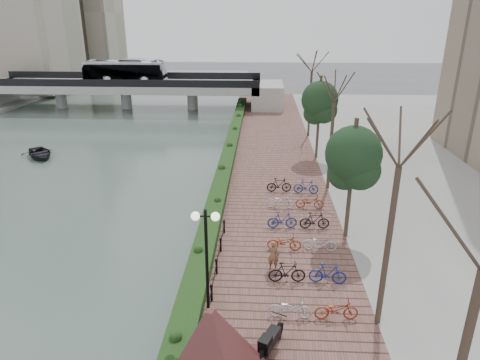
# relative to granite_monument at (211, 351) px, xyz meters

# --- Properties ---
(river_water) EXTENTS (30.00, 130.00, 0.02)m
(river_water) POSITION_rel_granite_monument_xyz_m (-16.93, 26.52, -2.01)
(river_water) COLOR #4F635C
(river_water) RESTS_ON ground
(promenade) EXTENTS (8.00, 75.00, 0.50)m
(promenade) POSITION_rel_granite_monument_xyz_m (2.07, 19.02, -1.77)
(promenade) COLOR brown
(promenade) RESTS_ON ground
(hedge) EXTENTS (1.10, 56.00, 0.60)m
(hedge) POSITION_rel_granite_monument_xyz_m (-1.33, 21.52, -1.22)
(hedge) COLOR #163513
(hedge) RESTS_ON promenade
(chain_fence) EXTENTS (0.10, 14.10, 0.70)m
(chain_fence) POSITION_rel_granite_monument_xyz_m (-0.53, 3.52, -1.17)
(chain_fence) COLOR black
(chain_fence) RESTS_ON promenade
(granite_monument) EXTENTS (5.60, 5.60, 3.00)m
(granite_monument) POSITION_rel_granite_monument_xyz_m (0.00, 0.00, 0.00)
(granite_monument) COLOR #441D1D
(granite_monument) RESTS_ON promenade
(lamppost) EXTENTS (1.02, 0.32, 4.87)m
(lamppost) POSITION_rel_granite_monument_xyz_m (-0.47, 3.02, 1.99)
(lamppost) COLOR black
(lamppost) RESTS_ON promenade
(motorcycle) EXTENTS (1.24, 1.86, 1.12)m
(motorcycle) POSITION_rel_granite_monument_xyz_m (1.89, 1.71, -0.96)
(motorcycle) COLOR black
(motorcycle) RESTS_ON promenade
(pedestrian) EXTENTS (0.61, 0.46, 1.51)m
(pedestrian) POSITION_rel_granite_monument_xyz_m (2.07, 7.03, -0.77)
(pedestrian) COLOR brown
(pedestrian) RESTS_ON promenade
(bicycle_parking) EXTENTS (2.40, 14.69, 1.00)m
(bicycle_parking) POSITION_rel_granite_monument_xyz_m (3.57, 9.96, -1.05)
(bicycle_parking) COLOR silver
(bicycle_parking) RESTS_ON promenade
(street_trees) EXTENTS (3.20, 37.12, 6.80)m
(street_trees) POSITION_rel_granite_monument_xyz_m (6.07, 14.20, 1.66)
(street_trees) COLOR #382D21
(street_trees) RESTS_ON promenade
(bridge) EXTENTS (36.00, 10.77, 6.50)m
(bridge) POSITION_rel_granite_monument_xyz_m (-16.89, 46.52, 1.35)
(bridge) COLOR gray
(bridge) RESTS_ON ground
(boat) EXTENTS (4.47, 4.65, 0.78)m
(boat) POSITION_rel_granite_monument_xyz_m (-18.08, 24.63, -1.61)
(boat) COLOR black
(boat) RESTS_ON river_water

